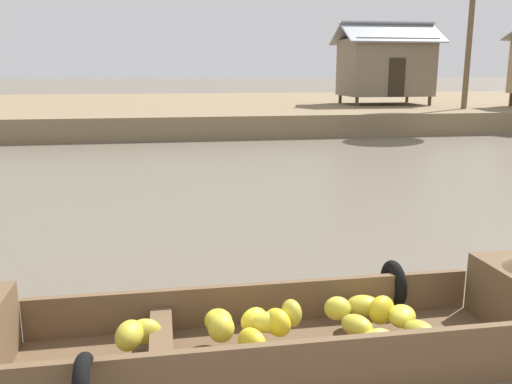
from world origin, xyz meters
name	(u,v)px	position (x,y,z in m)	size (l,w,h in m)	color
ground_plane	(233,203)	(0.00, 10.00, 0.00)	(300.00, 300.00, 0.00)	#665B4C
riverbank_strip	(189,109)	(0.00, 29.73, 0.44)	(160.00, 20.00, 0.88)	#7F6B4C
banana_boat	(271,331)	(-0.39, 3.89, 0.32)	(5.86, 2.00, 0.94)	brown
stilt_house_left	(385,66)	(9.52, 25.70, 2.75)	(4.78, 3.44, 3.98)	#4C3826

